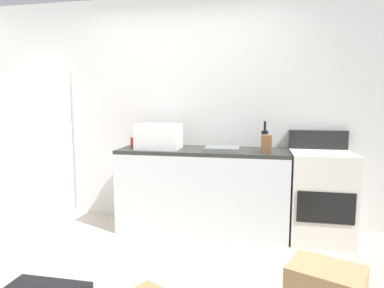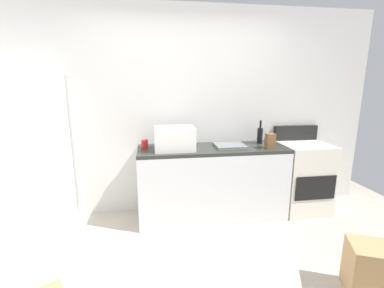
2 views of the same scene
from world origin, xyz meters
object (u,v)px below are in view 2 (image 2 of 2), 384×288
object	(u,v)px
coffee_mug	(145,144)
stove_oven	(302,176)
microwave	(174,139)
wine_bottle	(260,135)
knife_block	(270,141)
refrigerator	(30,158)
cardboard_box_medium	(376,271)

from	to	relation	value
coffee_mug	stove_oven	bearing A→B (deg)	-2.40
microwave	wine_bottle	world-z (taller)	wine_bottle
microwave	coffee_mug	world-z (taller)	microwave
wine_bottle	coffee_mug	size ratio (longest dim) A/B	3.00
coffee_mug	knife_block	world-z (taller)	knife_block
coffee_mug	refrigerator	bearing A→B (deg)	-173.52
refrigerator	microwave	bearing A→B (deg)	-0.33
refrigerator	knife_block	distance (m)	2.72
stove_oven	microwave	bearing A→B (deg)	-177.82
refrigerator	cardboard_box_medium	bearing A→B (deg)	-25.34
coffee_mug	cardboard_box_medium	world-z (taller)	coffee_mug
refrigerator	wine_bottle	world-z (taller)	refrigerator
refrigerator	stove_oven	world-z (taller)	refrigerator
refrigerator	wine_bottle	size ratio (longest dim) A/B	5.79
refrigerator	knife_block	size ratio (longest dim) A/B	9.65
knife_block	cardboard_box_medium	size ratio (longest dim) A/B	0.43
stove_oven	cardboard_box_medium	world-z (taller)	stove_oven
wine_bottle	knife_block	distance (m)	0.28
wine_bottle	coffee_mug	bearing A→B (deg)	-178.54
coffee_mug	microwave	bearing A→B (deg)	-23.35
stove_oven	coffee_mug	world-z (taller)	stove_oven
stove_oven	wine_bottle	world-z (taller)	wine_bottle
coffee_mug	knife_block	distance (m)	1.50
microwave	cardboard_box_medium	xyz separation A→B (m)	(1.47, -1.43, -0.82)
microwave	coffee_mug	xyz separation A→B (m)	(-0.35, 0.15, -0.09)
stove_oven	microwave	distance (m)	1.78
microwave	knife_block	world-z (taller)	microwave
microwave	wine_bottle	bearing A→B (deg)	9.45
refrigerator	cardboard_box_medium	distance (m)	3.44
wine_bottle	cardboard_box_medium	distance (m)	1.84
wine_bottle	stove_oven	bearing A→B (deg)	-12.21
refrigerator	coffee_mug	size ratio (longest dim) A/B	17.37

